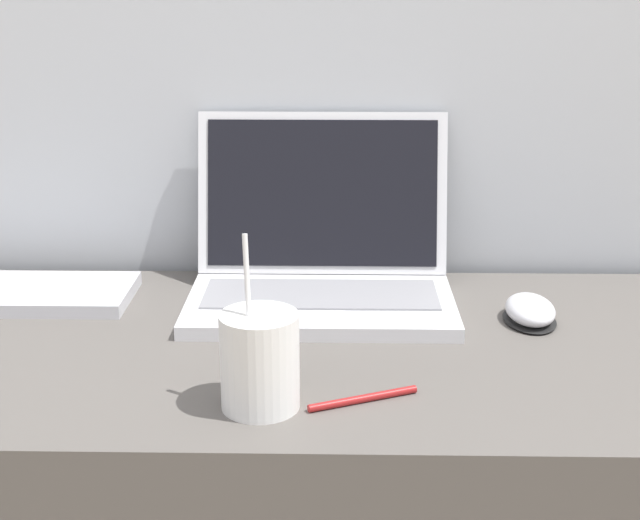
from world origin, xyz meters
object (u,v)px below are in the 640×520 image
object	(u,v)px
laptop	(321,259)
drink_cup	(260,359)
computer_mouse	(530,311)
external_keyboard	(0,293)
pen	(363,399)

from	to	relation	value
laptop	drink_cup	world-z (taller)	laptop
computer_mouse	external_keyboard	bearing A→B (deg)	174.81
computer_mouse	pen	distance (m)	0.34
drink_cup	external_keyboard	world-z (taller)	drink_cup
laptop	drink_cup	size ratio (longest dim) A/B	1.91
drink_cup	external_keyboard	size ratio (longest dim) A/B	0.51
laptop	pen	bearing A→B (deg)	-80.88
pen	external_keyboard	bearing A→B (deg)	149.06
laptop	pen	xyz separation A→B (m)	(0.05, -0.34, -0.06)
laptop	drink_cup	xyz separation A→B (m)	(-0.06, -0.35, -0.00)
laptop	computer_mouse	distance (m)	0.31
drink_cup	external_keyboard	bearing A→B (deg)	141.48
pen	laptop	bearing A→B (deg)	99.12
laptop	external_keyboard	size ratio (longest dim) A/B	0.98
laptop	pen	distance (m)	0.34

